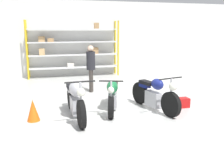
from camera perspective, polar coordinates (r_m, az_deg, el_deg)
The scene contains 9 objects.
ground_plane at distance 7.04m, azimuth 0.84°, elevation -6.26°, with size 30.00×30.00×0.00m, color silver.
back_wall at distance 12.55m, azimuth -6.69°, elevation 10.27°, with size 30.00×0.08×3.60m.
shelving_rack at distance 12.15m, azimuth -8.90°, elevation 8.06°, with size 4.34×0.63×2.66m.
motorcycle_silver at distance 6.48m, azimuth -8.37°, elevation -3.37°, with size 0.70×2.22×1.11m.
motorcycle_green at distance 7.07m, azimuth 0.12°, elevation -2.47°, with size 0.87×1.95×0.99m.
motorcycle_blue at distance 7.13m, azimuth 9.71°, elevation -2.30°, with size 0.82×2.03×1.04m.
person_browsing at distance 9.08m, azimuth -4.85°, elevation 4.41°, with size 0.40×0.40×1.69m.
toolbox at distance 7.63m, azimuth 15.56°, elevation -4.12°, with size 0.44×0.26×0.28m.
traffic_cone at distance 6.56m, azimuth -17.60°, elevation -5.75°, with size 0.32×0.32×0.55m.
Camera 1 is at (-1.81, -6.41, 2.25)m, focal length 40.00 mm.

